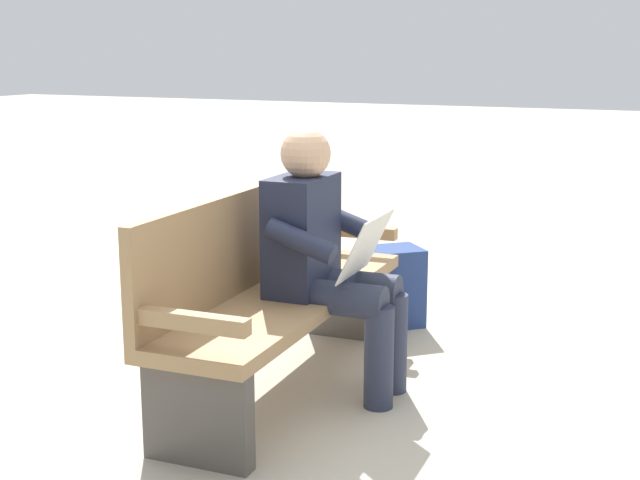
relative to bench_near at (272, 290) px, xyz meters
The scene contains 4 objects.
ground_plane 0.46m from the bench_near, 92.77° to the left, with size 40.00×40.00×0.00m, color #B7AD99.
bench_near is the anchor object (origin of this frame).
person_seated 0.29m from the bench_near, 106.94° to the left, with size 0.58×0.59×1.18m.
backpack 1.15m from the bench_near, behind, with size 0.39×0.40×0.44m.
Camera 1 is at (3.36, 1.73, 1.51)m, focal length 49.55 mm.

